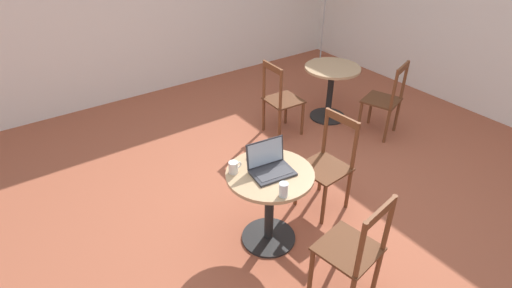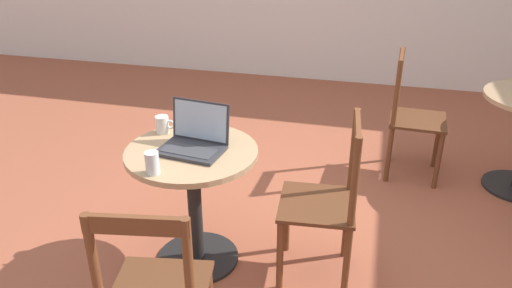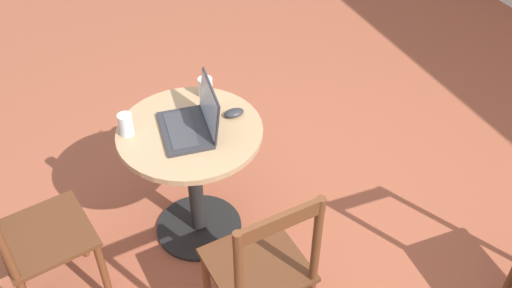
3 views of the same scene
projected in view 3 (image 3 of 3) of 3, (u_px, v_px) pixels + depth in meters
ground_plane at (264, 282)px, 2.86m from camera, size 16.00×16.00×0.00m
cafe_table_near at (193, 161)px, 2.80m from camera, size 0.69×0.69×0.70m
chair_near_front at (34, 238)px, 2.50m from camera, size 0.45×0.45×0.92m
chair_near_right at (262, 271)px, 2.37m from camera, size 0.42×0.42×0.92m
laptop at (193, 122)px, 2.63m from camera, size 0.35×0.29×0.23m
mouse at (234, 113)px, 2.73m from camera, size 0.06×0.10×0.03m
mug at (206, 87)px, 2.84m from camera, size 0.11×0.07×0.10m
drinking_glass at (126, 125)px, 2.61m from camera, size 0.07×0.07×0.11m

